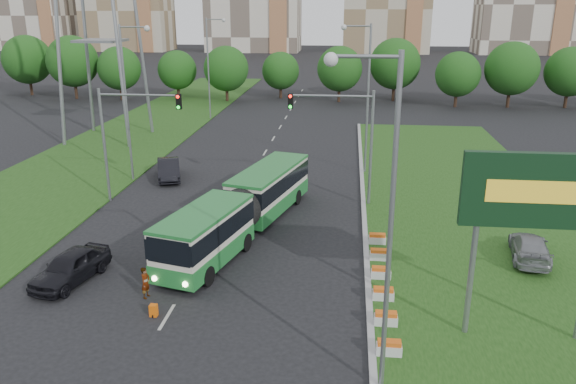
# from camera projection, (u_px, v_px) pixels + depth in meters

# --- Properties ---
(ground) EXTENTS (360.00, 360.00, 0.00)m
(ground) POSITION_uv_depth(u_px,v_px,m) (255.00, 262.00, 30.49)
(ground) COLOR black
(ground) RESTS_ON ground
(grass_median) EXTENTS (14.00, 60.00, 0.15)m
(grass_median) POSITION_uv_depth(u_px,v_px,m) (471.00, 218.00, 36.68)
(grass_median) COLOR #1B3F12
(grass_median) RESTS_ON ground
(median_kerb) EXTENTS (0.30, 60.00, 0.18)m
(median_kerb) POSITION_uv_depth(u_px,v_px,m) (364.00, 214.00, 37.39)
(median_kerb) COLOR #9B9B9B
(median_kerb) RESTS_ON ground
(left_verge) EXTENTS (12.00, 110.00, 0.10)m
(left_verge) POSITION_uv_depth(u_px,v_px,m) (118.00, 146.00, 55.91)
(left_verge) COLOR #1B3F12
(left_verge) RESTS_ON ground
(lane_markings) EXTENTS (0.20, 100.00, 0.01)m
(lane_markings) POSITION_uv_depth(u_px,v_px,m) (258.00, 164.00, 49.67)
(lane_markings) COLOR #A9A9A2
(lane_markings) RESTS_ON ground
(flower_planters) EXTENTS (1.10, 11.50, 0.60)m
(flower_planters) POSITION_uv_depth(u_px,v_px,m) (382.00, 283.00, 27.30)
(flower_planters) COLOR silver
(flower_planters) RESTS_ON grass_median
(billboard) EXTENTS (6.00, 0.37, 8.00)m
(billboard) POSITION_uv_depth(u_px,v_px,m) (540.00, 199.00, 21.63)
(billboard) COLOR gray
(billboard) RESTS_ON ground
(traffic_mast_median) EXTENTS (5.76, 0.32, 8.00)m
(traffic_mast_median) POSITION_uv_depth(u_px,v_px,m) (348.00, 130.00, 37.75)
(traffic_mast_median) COLOR gray
(traffic_mast_median) RESTS_ON ground
(traffic_mast_left) EXTENTS (5.76, 0.32, 8.00)m
(traffic_mast_left) POSITION_uv_depth(u_px,v_px,m) (125.00, 128.00, 38.36)
(traffic_mast_left) COLOR gray
(traffic_mast_left) RESTS_ON ground
(street_lamps) EXTENTS (36.00, 60.00, 12.00)m
(street_lamps) POSITION_uv_depth(u_px,v_px,m) (234.00, 118.00, 38.35)
(street_lamps) COLOR gray
(street_lamps) RESTS_ON ground
(tree_line) EXTENTS (120.00, 8.00, 9.00)m
(tree_line) POSITION_uv_depth(u_px,v_px,m) (387.00, 71.00, 79.95)
(tree_line) COLOR #174E14
(tree_line) RESTS_ON ground
(articulated_bus) EXTENTS (2.58, 16.55, 2.73)m
(articulated_bus) POSITION_uv_depth(u_px,v_px,m) (240.00, 208.00, 33.89)
(articulated_bus) COLOR beige
(articulated_bus) RESTS_ON ground
(car_left_near) EXTENTS (2.90, 5.02, 1.61)m
(car_left_near) POSITION_uv_depth(u_px,v_px,m) (71.00, 267.00, 28.16)
(car_left_near) COLOR black
(car_left_near) RESTS_ON ground
(car_left_far) EXTENTS (3.15, 5.13, 1.59)m
(car_left_far) POSITION_uv_depth(u_px,v_px,m) (169.00, 169.00, 45.06)
(car_left_far) COLOR black
(car_left_far) RESTS_ON ground
(car_median) EXTENTS (2.66, 4.91, 1.35)m
(car_median) POSITION_uv_depth(u_px,v_px,m) (530.00, 247.00, 30.36)
(car_median) COLOR gray
(car_median) RESTS_ON grass_median
(pedestrian) EXTENTS (0.47, 0.63, 1.56)m
(pedestrian) POSITION_uv_depth(u_px,v_px,m) (146.00, 283.00, 26.59)
(pedestrian) COLOR gray
(pedestrian) RESTS_ON ground
(shopping_trolley) EXTENTS (0.33, 0.35, 0.57)m
(shopping_trolley) POSITION_uv_depth(u_px,v_px,m) (154.00, 310.00, 25.12)
(shopping_trolley) COLOR #E65E0C
(shopping_trolley) RESTS_ON ground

